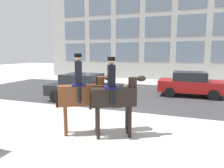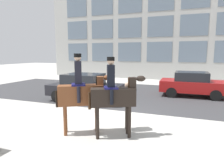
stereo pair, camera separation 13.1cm
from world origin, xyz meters
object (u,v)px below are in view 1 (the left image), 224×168
street_car_near_lane (83,87)px  street_car_far_lane (190,84)px  mounted_horse_companion (115,95)px  pedestrian_bystander (127,102)px  mounted_horse_lead (82,93)px

street_car_near_lane → street_car_far_lane: street_car_far_lane is taller
street_car_near_lane → mounted_horse_companion: bearing=-51.8°
mounted_horse_companion → pedestrian_bystander: mounted_horse_companion is taller
mounted_horse_lead → street_car_near_lane: size_ratio=0.66×
mounted_horse_lead → pedestrian_bystander: bearing=-0.8°
pedestrian_bystander → street_car_near_lane: pedestrian_bystander is taller
mounted_horse_lead → street_car_near_lane: bearing=85.8°
mounted_horse_companion → street_car_near_lane: mounted_horse_companion is taller
street_car_far_lane → pedestrian_bystander: bearing=-108.6°
mounted_horse_lead → street_car_far_lane: 8.48m
mounted_horse_lead → street_car_far_lane: (3.65, 7.64, -0.59)m
pedestrian_bystander → street_car_near_lane: (-3.51, 3.45, -0.22)m
pedestrian_bystander → street_car_near_lane: 4.93m
mounted_horse_lead → pedestrian_bystander: mounted_horse_lead is taller
mounted_horse_companion → pedestrian_bystander: 0.83m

